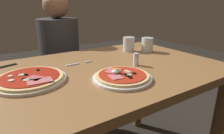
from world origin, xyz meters
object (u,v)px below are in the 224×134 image
at_px(dining_table, 104,89).
at_px(diner_person, 62,69).
at_px(knife, 0,67).
at_px(salt_shaker, 136,59).
at_px(water_glass_far, 129,45).
at_px(fork, 77,64).
at_px(pizza_foreground, 122,77).
at_px(pizza_across_left, 30,79).
at_px(water_glass_near, 147,46).

bearing_deg(dining_table, diner_person, 89.77).
xyz_separation_m(knife, salt_shaker, (0.62, -0.35, 0.03)).
xyz_separation_m(water_glass_far, fork, (-0.42, -0.08, -0.04)).
bearing_deg(dining_table, water_glass_far, 32.89).
relative_size(fork, knife, 0.82).
distance_m(pizza_foreground, salt_shaker, 0.22).
relative_size(knife, salt_shaker, 2.88).
xyz_separation_m(pizza_across_left, knife, (-0.10, 0.28, -0.01)).
distance_m(dining_table, diner_person, 0.73).
xyz_separation_m(dining_table, knife, (-0.46, 0.28, 0.12)).
distance_m(pizza_across_left, knife, 0.29).
bearing_deg(water_glass_far, pizza_foreground, -130.83).
distance_m(water_glass_near, knife, 0.89).
height_order(water_glass_near, salt_shaker, water_glass_near).
distance_m(pizza_across_left, salt_shaker, 0.52).
relative_size(dining_table, knife, 6.44).
xyz_separation_m(pizza_foreground, salt_shaker, (0.18, 0.12, 0.02)).
distance_m(pizza_foreground, water_glass_far, 0.52).
bearing_deg(water_glass_far, fork, -169.35).
relative_size(pizza_across_left, salt_shaker, 4.48).
relative_size(water_glass_near, diner_person, 0.08).
height_order(pizza_foreground, water_glass_near, water_glass_near).
bearing_deg(pizza_foreground, diner_person, 88.74).
bearing_deg(water_glass_near, salt_shaker, -143.37).
bearing_deg(diner_person, pizza_foreground, 88.74).
xyz_separation_m(water_glass_near, diner_person, (-0.42, 0.59, -0.26)).
height_order(water_glass_far, fork, water_glass_far).
height_order(fork, salt_shaker, salt_shaker).
relative_size(water_glass_far, diner_person, 0.08).
xyz_separation_m(water_glass_near, water_glass_far, (-0.10, 0.08, 0.00)).
distance_m(water_glass_near, diner_person, 0.77).
distance_m(fork, diner_person, 0.64).
height_order(fork, knife, knife).
bearing_deg(pizza_across_left, water_glass_far, 16.27).
bearing_deg(knife, water_glass_far, -5.68).
bearing_deg(dining_table, pizza_foreground, -95.32).
height_order(water_glass_far, salt_shaker, water_glass_far).
bearing_deg(diner_person, knife, 43.71).
bearing_deg(dining_table, water_glass_near, 17.08).
height_order(water_glass_far, diner_person, diner_person).
bearing_deg(knife, pizza_foreground, -46.90).
relative_size(knife, diner_person, 0.16).
distance_m(salt_shaker, diner_person, 0.84).
bearing_deg(salt_shaker, pizza_foreground, -145.84).
bearing_deg(pizza_foreground, knife, 133.10).
relative_size(water_glass_near, fork, 0.61).
bearing_deg(salt_shaker, fork, 142.85).
height_order(water_glass_near, diner_person, diner_person).
distance_m(water_glass_far, fork, 0.42).
bearing_deg(pizza_across_left, pizza_foreground, -29.38).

